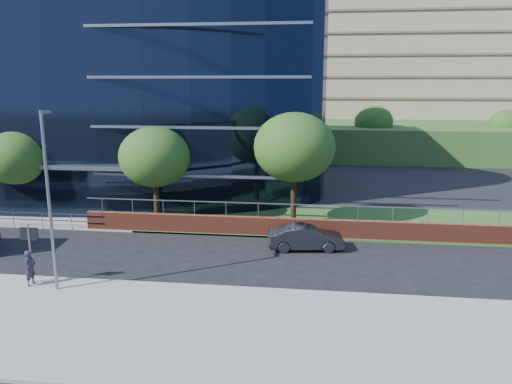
# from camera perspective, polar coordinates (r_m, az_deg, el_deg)

# --- Properties ---
(grass_verge) EXTENTS (36.00, 8.00, 0.12)m
(grass_verge) POSITION_cam_1_polar(r_m,az_deg,el_deg) (34.81, 17.64, -3.52)
(grass_verge) COLOR #2D511E
(grass_verge) RESTS_ON ground
(glass_office) EXTENTS (44.00, 23.10, 16.00)m
(glass_office) POSITION_cam_1_polar(r_m,az_deg,el_deg) (47.97, -19.78, 10.21)
(glass_office) COLOR black
(glass_office) RESTS_ON ground
(retaining_wall) EXTENTS (34.00, 0.40, 2.11)m
(retaining_wall) POSITION_cam_1_polar(r_m,az_deg,el_deg) (30.60, 11.51, -4.28)
(retaining_wall) COLOR brown
(retaining_wall) RESTS_ON ground
(apartment_block) EXTENTS (60.00, 42.00, 30.00)m
(apartment_block) POSITION_cam_1_polar(r_m,az_deg,el_deg) (80.47, 18.13, 13.19)
(apartment_block) COLOR #2D511E
(apartment_block) RESTS_ON ground
(street_sign) EXTENTS (0.85, 0.09, 2.80)m
(street_sign) POSITION_cam_1_polar(r_m,az_deg,el_deg) (25.27, -24.46, -5.14)
(street_sign) COLOR slate
(street_sign) RESTS_ON pavement_near
(tree_far_b) EXTENTS (4.29, 4.29, 6.05)m
(tree_far_b) POSITION_cam_1_polar(r_m,az_deg,el_deg) (37.96, -25.72, 3.53)
(tree_far_b) COLOR black
(tree_far_b) RESTS_ON ground
(tree_far_c) EXTENTS (4.62, 4.62, 6.51)m
(tree_far_c) POSITION_cam_1_polar(r_m,az_deg,el_deg) (33.07, -11.52, 3.94)
(tree_far_c) COLOR black
(tree_far_c) RESTS_ON ground
(tree_far_d) EXTENTS (5.28, 5.28, 7.44)m
(tree_far_d) POSITION_cam_1_polar(r_m,az_deg,el_deg) (32.25, 4.41, 5.11)
(tree_far_d) COLOR black
(tree_far_d) RESTS_ON ground
(tree_dist_e) EXTENTS (4.62, 4.62, 6.51)m
(tree_dist_e) POSITION_cam_1_polar(r_m,az_deg,el_deg) (62.45, 13.31, 7.79)
(tree_dist_e) COLOR black
(tree_dist_e) RESTS_ON ground
(tree_dist_f) EXTENTS (4.29, 4.29, 6.05)m
(tree_dist_f) POSITION_cam_1_polar(r_m,az_deg,el_deg) (67.93, 26.76, 6.87)
(tree_dist_f) COLOR black
(tree_dist_f) RESTS_ON ground
(streetlight_east) EXTENTS (0.15, 0.77, 8.00)m
(streetlight_east) POSITION_cam_1_polar(r_m,az_deg,el_deg) (23.45, -22.59, -0.47)
(streetlight_east) COLOR slate
(streetlight_east) RESTS_ON pavement_near
(parked_car) EXTENTS (4.41, 2.05, 1.40)m
(parked_car) POSITION_cam_1_polar(r_m,az_deg,el_deg) (28.43, 5.73, -5.20)
(parked_car) COLOR black
(parked_car) RESTS_ON ground
(pedestrian) EXTENTS (0.43, 0.63, 1.66)m
(pedestrian) POSITION_cam_1_polar(r_m,az_deg,el_deg) (25.29, -24.39, -7.91)
(pedestrian) COLOR #2A2132
(pedestrian) RESTS_ON pavement_near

